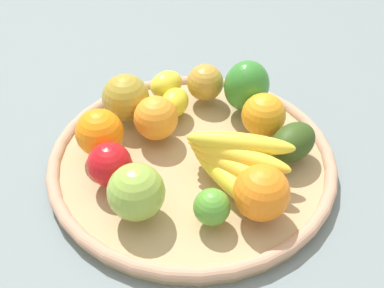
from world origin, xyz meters
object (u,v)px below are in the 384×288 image
at_px(apple_2, 126,98).
at_px(orange_1, 261,193).
at_px(orange_0, 100,133).
at_px(apple_0, 205,82).
at_px(apple_1, 110,164).
at_px(lime_0, 212,207).
at_px(banana_bunch, 235,161).
at_px(orange_3, 264,115).
at_px(lemon_1, 175,103).
at_px(avocado, 293,142).
at_px(bell_pepper, 247,86).
at_px(apple_3, 136,192).
at_px(orange_2, 156,118).
at_px(lemon_0, 166,84).

distance_m(apple_2, orange_1, 0.30).
xyz_separation_m(orange_0, apple_0, (0.11, 0.19, -0.00)).
bearing_deg(apple_1, orange_1, 3.44).
height_order(apple_1, lime_0, apple_1).
bearing_deg(orange_1, banana_bunch, 135.30).
bearing_deg(orange_3, apple_2, -170.80).
bearing_deg(apple_0, apple_2, -137.68).
bearing_deg(apple_0, banana_bunch, -59.67).
xyz_separation_m(banana_bunch, apple_2, (-0.21, 0.08, 0.00)).
bearing_deg(orange_0, lemon_1, 60.51).
bearing_deg(orange_0, apple_1, -50.93).
bearing_deg(orange_1, lemon_1, 138.39).
relative_size(avocado, bell_pepper, 0.92).
bearing_deg(lemon_1, apple_3, -81.69).
bearing_deg(lemon_1, lime_0, -57.00).
height_order(lime_0, orange_1, orange_1).
height_order(bell_pepper, orange_1, bell_pepper).
bearing_deg(banana_bunch, apple_3, -134.86).
bearing_deg(banana_bunch, apple_0, 120.33).
bearing_deg(orange_2, lime_0, -45.11).
relative_size(apple_1, orange_1, 0.84).
relative_size(avocado, lime_0, 1.64).
xyz_separation_m(apple_2, apple_0, (0.11, 0.10, -0.01)).
bearing_deg(banana_bunch, orange_1, -44.70).
relative_size(orange_0, bell_pepper, 0.82).
bearing_deg(orange_2, apple_1, -100.82).
bearing_deg(orange_0, apple_2, 89.92).
bearing_deg(orange_3, orange_0, -150.12).
height_order(apple_1, apple_2, apple_2).
bearing_deg(lemon_1, orange_2, -95.83).
distance_m(orange_0, banana_bunch, 0.21).
xyz_separation_m(bell_pepper, apple_3, (-0.08, -0.28, -0.01)).
bearing_deg(orange_3, apple_0, 152.96).
height_order(lemon_1, bell_pepper, bell_pepper).
bearing_deg(avocado, apple_1, -149.23).
xyz_separation_m(bell_pepper, orange_1, (0.08, -0.23, -0.01)).
bearing_deg(apple_1, apple_3, -34.48).
height_order(apple_1, bell_pepper, bell_pepper).
relative_size(avocado, apple_1, 1.28).
height_order(lemon_1, orange_2, orange_2).
relative_size(avocado, apple_3, 1.06).
relative_size(lemon_1, bell_pepper, 0.68).
distance_m(avocado, orange_1, 0.13).
relative_size(lime_0, apple_3, 0.64).
xyz_separation_m(lemon_1, avocado, (0.21, -0.04, 0.01)).
relative_size(lemon_1, apple_2, 0.78).
xyz_separation_m(apple_1, banana_bunch, (0.17, 0.06, 0.00)).
xyz_separation_m(apple_1, orange_2, (0.02, 0.12, 0.00)).
bearing_deg(lime_0, apple_0, 110.38).
bearing_deg(lemon_0, orange_3, -13.40).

